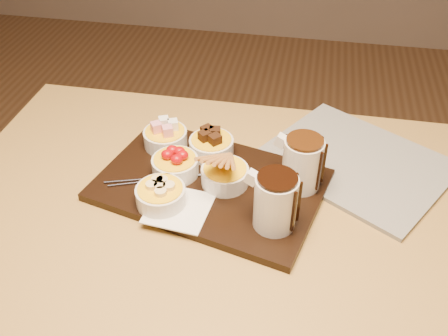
% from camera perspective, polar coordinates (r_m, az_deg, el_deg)
% --- Properties ---
extents(dining_table, '(1.20, 0.80, 0.75)m').
position_cam_1_polar(dining_table, '(1.09, 0.54, -8.26)').
color(dining_table, '#A57F3D').
rests_on(dining_table, ground).
extents(serving_board, '(0.52, 0.40, 0.02)m').
position_cam_1_polar(serving_board, '(1.06, -1.59, -1.94)').
color(serving_board, black).
rests_on(serving_board, dining_table).
extents(napkin, '(0.13, 0.13, 0.00)m').
position_cam_1_polar(napkin, '(1.00, -5.16, -4.60)').
color(napkin, white).
rests_on(napkin, serving_board).
extents(bowl_marshmallows, '(0.10, 0.10, 0.04)m').
position_cam_1_polar(bowl_marshmallows, '(1.15, -6.70, 3.40)').
color(bowl_marshmallows, silver).
rests_on(bowl_marshmallows, serving_board).
extents(bowl_cake, '(0.10, 0.10, 0.04)m').
position_cam_1_polar(bowl_cake, '(1.12, -1.44, 2.45)').
color(bowl_cake, silver).
rests_on(bowl_cake, serving_board).
extents(bowl_strawberries, '(0.10, 0.10, 0.04)m').
position_cam_1_polar(bowl_strawberries, '(1.07, -5.59, 0.21)').
color(bowl_strawberries, silver).
rests_on(bowl_strawberries, serving_board).
extents(bowl_biscotti, '(0.10, 0.10, 0.04)m').
position_cam_1_polar(bowl_biscotti, '(1.04, 0.11, -0.91)').
color(bowl_biscotti, silver).
rests_on(bowl_biscotti, serving_board).
extents(bowl_bananas, '(0.10, 0.10, 0.04)m').
position_cam_1_polar(bowl_bananas, '(1.00, -7.23, -3.20)').
color(bowl_bananas, silver).
rests_on(bowl_bananas, serving_board).
extents(pitcher_dark_chocolate, '(0.10, 0.10, 0.11)m').
position_cam_1_polar(pitcher_dark_chocolate, '(0.93, 5.89, -3.94)').
color(pitcher_dark_chocolate, silver).
rests_on(pitcher_dark_chocolate, serving_board).
extents(pitcher_milk_chocolate, '(0.10, 0.10, 0.11)m').
position_cam_1_polar(pitcher_milk_chocolate, '(1.02, 8.92, 0.45)').
color(pitcher_milk_chocolate, silver).
rests_on(pitcher_milk_chocolate, serving_board).
extents(fondue_skewers, '(0.11, 0.26, 0.01)m').
position_cam_1_polar(fondue_skewers, '(1.07, -6.66, -1.06)').
color(fondue_skewers, silver).
rests_on(fondue_skewers, serving_board).
extents(newspaper, '(0.49, 0.46, 0.01)m').
position_cam_1_polar(newspaper, '(1.17, 14.82, 0.68)').
color(newspaper, beige).
rests_on(newspaper, dining_table).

